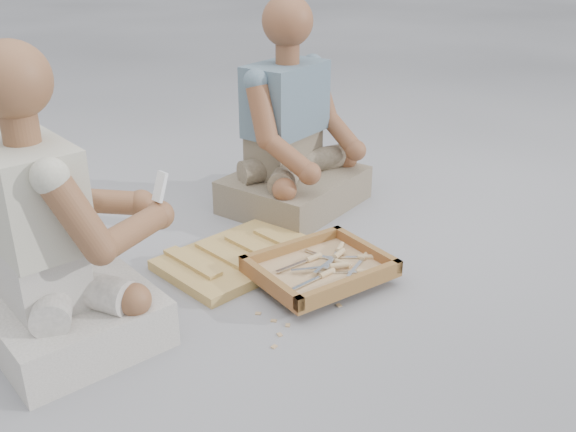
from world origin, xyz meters
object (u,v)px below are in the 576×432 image
carved_panel (240,257)px  companion (292,141)px  tool_tray (320,268)px  craftsman (53,244)px

carved_panel → companion: bearing=42.3°
tool_tray → companion: size_ratio=0.54×
carved_panel → craftsman: 0.81m
craftsman → companion: bearing=104.8°
carved_panel → tool_tray: size_ratio=1.16×
craftsman → companion: companion is taller
tool_tray → craftsman: 0.97m
carved_panel → tool_tray: bearing=-56.3°
tool_tray → companion: 0.82m
carved_panel → craftsman: size_ratio=0.64×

